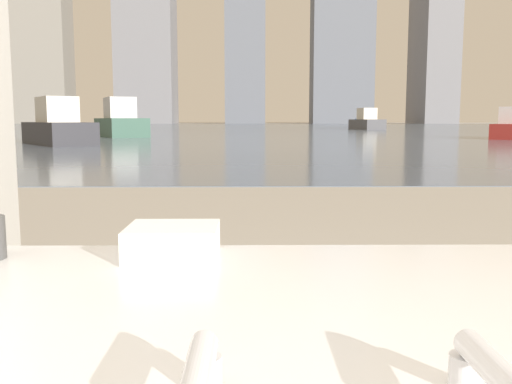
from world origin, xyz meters
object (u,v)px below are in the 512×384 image
object	(u,v)px
towel_stack	(173,241)
harbor_boat_0	(58,128)
faucet_near	(201,372)
faucet_far	(486,371)

from	to	relation	value
towel_stack	harbor_boat_0	world-z (taller)	harbor_boat_0
faucet_near	harbor_boat_0	bearing A→B (deg)	108.92
harbor_boat_0	towel_stack	bearing A→B (deg)	-70.73
harbor_boat_0	faucet_far	bearing A→B (deg)	-70.20
faucet_far	towel_stack	bearing A→B (deg)	121.36
faucet_far	towel_stack	size ratio (longest dim) A/B	0.84
faucet_near	faucet_far	bearing A→B (deg)	0.00
faucet_far	faucet_near	bearing A→B (deg)	180.00
faucet_far	towel_stack	xyz separation A→B (m)	(-0.48, 0.78, -0.01)
faucet_far	harbor_boat_0	world-z (taller)	harbor_boat_0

